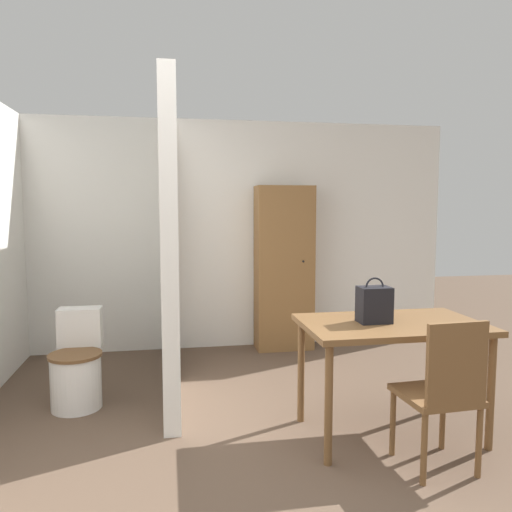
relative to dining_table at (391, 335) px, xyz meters
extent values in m
cube|color=white|center=(-0.88, 2.43, 0.55)|extent=(5.11, 0.12, 2.50)
cube|color=white|center=(-1.47, 1.29, 0.55)|extent=(0.12, 2.16, 2.50)
cube|color=brown|center=(0.00, 0.00, 0.07)|extent=(1.21, 0.75, 0.04)
cylinder|color=brown|center=(-0.54, -0.32, -0.33)|extent=(0.05, 0.05, 0.75)
cylinder|color=brown|center=(0.54, -0.32, -0.33)|extent=(0.05, 0.05, 0.75)
cylinder|color=brown|center=(-0.54, 0.32, -0.33)|extent=(0.05, 0.05, 0.75)
cylinder|color=brown|center=(0.54, 0.32, -0.33)|extent=(0.05, 0.05, 0.75)
cube|color=brown|center=(0.08, -0.44, -0.26)|extent=(0.44, 0.44, 0.04)
cube|color=brown|center=(0.09, -0.63, -0.01)|extent=(0.37, 0.05, 0.47)
cylinder|color=brown|center=(-0.10, -0.27, -0.49)|extent=(0.04, 0.04, 0.42)
cylinder|color=brown|center=(0.25, -0.25, -0.49)|extent=(0.04, 0.04, 0.42)
cylinder|color=brown|center=(-0.08, -0.62, -0.49)|extent=(0.04, 0.04, 0.42)
cylinder|color=brown|center=(0.27, -0.60, -0.49)|extent=(0.04, 0.04, 0.42)
cylinder|color=white|center=(-2.20, 0.85, -0.50)|extent=(0.38, 0.38, 0.41)
cylinder|color=brown|center=(-2.20, 0.85, -0.28)|extent=(0.41, 0.41, 0.02)
cube|color=white|center=(-2.20, 1.11, -0.13)|extent=(0.34, 0.18, 0.33)
cube|color=black|center=(-0.12, 0.01, 0.21)|extent=(0.21, 0.15, 0.24)
torus|color=black|center=(-0.12, 0.01, 0.33)|extent=(0.13, 0.01, 0.13)
cube|color=brown|center=(-0.23, 2.19, 0.19)|extent=(0.62, 0.32, 1.79)
sphere|color=black|center=(-0.06, 2.02, 0.28)|extent=(0.02, 0.02, 0.02)
camera|label=1|loc=(-1.48, -3.10, 0.87)|focal=35.00mm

